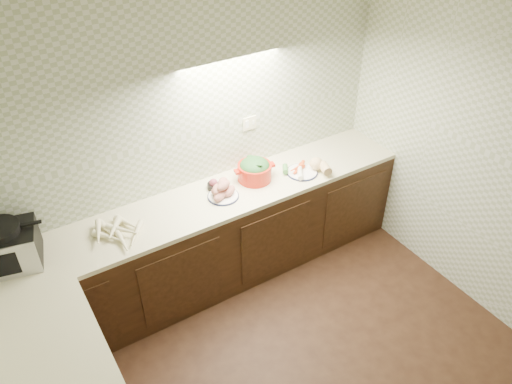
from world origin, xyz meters
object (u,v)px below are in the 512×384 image
parsnip_pile (115,233)px  onion_bowl (215,185)px  toaster_oven (3,247)px  veg_plate (308,167)px  sweet_potato_plate (222,190)px  dutch_oven (255,170)px

parsnip_pile → onion_bowl: (0.93, 0.15, 0.00)m
toaster_oven → parsnip_pile: 0.75m
onion_bowl → veg_plate: veg_plate is taller
sweet_potato_plate → veg_plate: 0.83m
parsnip_pile → onion_bowl: onion_bowl is taller
parsnip_pile → dutch_oven: size_ratio=1.18×
toaster_oven → onion_bowl: 1.66m
parsnip_pile → onion_bowl: size_ratio=3.28×
onion_bowl → dutch_oven: (0.36, -0.06, 0.06)m
parsnip_pile → toaster_oven: bearing=170.4°
parsnip_pile → veg_plate: 1.75m
sweet_potato_plate → dutch_oven: 0.37m
toaster_oven → sweet_potato_plate: 1.66m
toaster_oven → onion_bowl: bearing=13.6°
onion_bowl → toaster_oven: bearing=-179.0°
toaster_oven → veg_plate: size_ratio=1.27×
sweet_potato_plate → veg_plate: sweet_potato_plate is taller
onion_bowl → veg_plate: 0.85m
onion_bowl → parsnip_pile: bearing=-170.6°
toaster_oven → dutch_oven: toaster_oven is taller
sweet_potato_plate → veg_plate: bearing=-5.5°
sweet_potato_plate → dutch_oven: dutch_oven is taller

